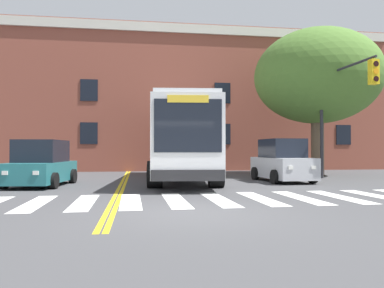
# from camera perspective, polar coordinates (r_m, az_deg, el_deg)

# --- Properties ---
(ground_plane) EXTENTS (120.00, 120.00, 0.00)m
(ground_plane) POSITION_cam_1_polar(r_m,az_deg,el_deg) (8.60, 0.04, -10.45)
(ground_plane) COLOR #424244
(crosswalk) EXTENTS (16.85, 3.56, 0.01)m
(crosswalk) POSITION_cam_1_polar(r_m,az_deg,el_deg) (10.60, -5.91, -8.60)
(crosswalk) COLOR white
(crosswalk) RESTS_ON ground
(lane_line_yellow_inner) EXTENTS (0.12, 36.00, 0.01)m
(lane_line_yellow_inner) POSITION_cam_1_polar(r_m,az_deg,el_deg) (24.55, -9.86, -4.19)
(lane_line_yellow_inner) COLOR gold
(lane_line_yellow_inner) RESTS_ON ground
(lane_line_yellow_outer) EXTENTS (0.12, 36.00, 0.01)m
(lane_line_yellow_outer) POSITION_cam_1_polar(r_m,az_deg,el_deg) (24.55, -9.48, -4.19)
(lane_line_yellow_outer) COLOR gold
(lane_line_yellow_outer) RESTS_ON ground
(city_bus) EXTENTS (3.57, 11.50, 3.44)m
(city_bus) POSITION_cam_1_polar(r_m,az_deg,el_deg) (17.57, -1.39, 0.57)
(city_bus) COLOR white
(city_bus) RESTS_ON ground
(car_teal_near_lane) EXTENTS (2.35, 3.95, 1.81)m
(car_teal_near_lane) POSITION_cam_1_polar(r_m,az_deg,el_deg) (15.95, -21.98, -2.98)
(car_teal_near_lane) COLOR #236B70
(car_teal_near_lane) RESTS_ON ground
(car_silver_far_lane) EXTENTS (2.08, 3.80, 1.91)m
(car_silver_far_lane) POSITION_cam_1_polar(r_m,az_deg,el_deg) (17.33, 13.58, -2.69)
(car_silver_far_lane) COLOR #B7BABF
(car_silver_far_lane) RESTS_ON ground
(traffic_light_near_corner) EXTENTS (0.43, 4.22, 5.53)m
(traffic_light_near_corner) POSITION_cam_1_polar(r_m,az_deg,el_deg) (18.56, 21.77, 6.46)
(traffic_light_near_corner) COLOR #28282D
(traffic_light_near_corner) RESTS_ON ground
(street_tree_curbside_large) EXTENTS (8.74, 8.74, 8.12)m
(street_tree_curbside_large) POSITION_cam_1_polar(r_m,az_deg,el_deg) (22.27, 18.54, 9.65)
(street_tree_curbside_large) COLOR brown
(street_tree_curbside_large) RESTS_ON ground
(building_facade) EXTENTS (33.03, 9.78, 9.95)m
(building_facade) POSITION_cam_1_polar(r_m,az_deg,el_deg) (29.84, -5.76, 5.97)
(building_facade) COLOR brown
(building_facade) RESTS_ON ground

